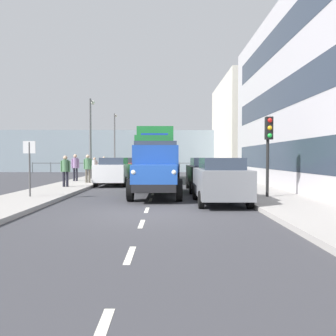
# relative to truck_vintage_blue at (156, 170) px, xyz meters

# --- Properties ---
(ground_plane) EXTENTS (80.00, 80.00, 0.00)m
(ground_plane) POSITION_rel_truck_vintage_blue_xyz_m (0.18, -4.66, -1.18)
(ground_plane) COLOR #38383D
(sidewalk_left) EXTENTS (2.70, 35.79, 0.15)m
(sidewalk_left) POSITION_rel_truck_vintage_blue_xyz_m (-4.77, -4.66, -1.10)
(sidewalk_left) COLOR #9E9993
(sidewalk_left) RESTS_ON ground_plane
(sidewalk_right) EXTENTS (2.70, 35.79, 0.15)m
(sidewalk_right) POSITION_rel_truck_vintage_blue_xyz_m (5.14, -4.66, -1.10)
(sidewalk_right) COLOR #9E9993
(sidewalk_right) RESTS_ON ground_plane
(road_centreline_markings) EXTENTS (0.12, 31.55, 0.01)m
(road_centreline_markings) POSITION_rel_truck_vintage_blue_xyz_m (0.18, -4.16, -1.17)
(road_centreline_markings) COLOR silver
(road_centreline_markings) RESTS_ON ground_plane
(building_far_block) EXTENTS (6.30, 12.66, 9.64)m
(building_far_block) POSITION_rel_truck_vintage_blue_xyz_m (-9.27, -20.64, 3.64)
(building_far_block) COLOR beige
(building_far_block) RESTS_ON ground_plane
(sea_horizon) EXTENTS (80.00, 0.80, 5.00)m
(sea_horizon) POSITION_rel_truck_vintage_blue_xyz_m (0.18, -25.56, 1.32)
(sea_horizon) COLOR #84939E
(sea_horizon) RESTS_ON ground_plane
(seawall_railing) EXTENTS (28.08, 0.08, 1.20)m
(seawall_railing) POSITION_rel_truck_vintage_blue_xyz_m (0.18, -21.96, -0.26)
(seawall_railing) COLOR #4C5156
(seawall_railing) RESTS_ON ground_plane
(truck_vintage_blue) EXTENTS (2.17, 5.64, 2.43)m
(truck_vintage_blue) POSITION_rel_truck_vintage_blue_xyz_m (0.00, 0.00, 0.00)
(truck_vintage_blue) COLOR black
(truck_vintage_blue) RESTS_ON ground_plane
(lorry_cargo_green) EXTENTS (2.58, 8.20, 3.87)m
(lorry_cargo_green) POSITION_rel_truck_vintage_blue_xyz_m (0.31, -10.09, 0.90)
(lorry_cargo_green) COLOR #1E7033
(lorry_cargo_green) RESTS_ON ground_plane
(car_grey_kerbside_near) EXTENTS (1.84, 3.81, 1.72)m
(car_grey_kerbside_near) POSITION_rel_truck_vintage_blue_xyz_m (-2.47, 2.02, -0.28)
(car_grey_kerbside_near) COLOR slate
(car_grey_kerbside_near) RESTS_ON ground_plane
(car_black_kerbside_1) EXTENTS (1.81, 4.59, 1.72)m
(car_black_kerbside_1) POSITION_rel_truck_vintage_blue_xyz_m (-2.47, -2.71, -0.28)
(car_black_kerbside_1) COLOR black
(car_black_kerbside_1) RESTS_ON ground_plane
(car_white_oppositeside_0) EXTENTS (1.88, 4.32, 1.72)m
(car_white_oppositeside_0) POSITION_rel_truck_vintage_blue_xyz_m (2.84, -6.43, -0.28)
(car_white_oppositeside_0) COLOR white
(car_white_oppositeside_0) RESTS_ON ground_plane
(car_red_oppositeside_1) EXTENTS (1.83, 4.28, 1.72)m
(car_red_oppositeside_1) POSITION_rel_truck_vintage_blue_xyz_m (2.84, -13.06, -0.28)
(car_red_oppositeside_1) COLOR #B21E1E
(car_red_oppositeside_1) RESTS_ON ground_plane
(pedestrian_with_bag) EXTENTS (0.53, 0.34, 1.69)m
(pedestrian_with_bag) POSITION_rel_truck_vintage_blue_xyz_m (5.00, -3.58, -0.04)
(pedestrian_with_bag) COLOR black
(pedestrian_with_bag) RESTS_ON sidewalk_right
(pedestrian_by_lamp) EXTENTS (0.53, 0.34, 1.76)m
(pedestrian_by_lamp) POSITION_rel_truck_vintage_blue_xyz_m (4.48, -6.49, 0.01)
(pedestrian_by_lamp) COLOR #4C473D
(pedestrian_by_lamp) RESTS_ON sidewalk_right
(pedestrian_near_railing) EXTENTS (0.53, 0.34, 1.80)m
(pedestrian_near_railing) POSITION_rel_truck_vintage_blue_xyz_m (5.68, -8.04, 0.04)
(pedestrian_near_railing) COLOR black
(pedestrian_near_railing) RESTS_ON sidewalk_right
(pedestrian_in_dark_coat) EXTENTS (0.53, 0.34, 1.65)m
(pedestrian_in_dark_coat) POSITION_rel_truck_vintage_blue_xyz_m (4.24, -10.66, -0.06)
(pedestrian_in_dark_coat) COLOR #383342
(pedestrian_in_dark_coat) RESTS_ON sidewalk_right
(pedestrian_strolling) EXTENTS (0.53, 0.34, 1.59)m
(pedestrian_strolling) POSITION_rel_truck_vintage_blue_xyz_m (5.36, -12.52, -0.10)
(pedestrian_strolling) COLOR #4C473D
(pedestrian_strolling) RESTS_ON sidewalk_right
(traffic_light_near) EXTENTS (0.28, 0.41, 3.20)m
(traffic_light_near) POSITION_rel_truck_vintage_blue_xyz_m (-4.55, 1.11, 1.29)
(traffic_light_near) COLOR black
(traffic_light_near) RESTS_ON sidewalk_left
(lamp_post_promenade) EXTENTS (0.32, 1.14, 6.00)m
(lamp_post_promenade) POSITION_rel_truck_vintage_blue_xyz_m (5.25, -10.82, 2.58)
(lamp_post_promenade) COLOR #59595B
(lamp_post_promenade) RESTS_ON sidewalk_right
(lamp_post_far) EXTENTS (0.32, 1.14, 6.33)m
(lamp_post_far) POSITION_rel_truck_vintage_blue_xyz_m (5.13, -21.73, 2.75)
(lamp_post_far) COLOR #59595B
(lamp_post_far) RESTS_ON sidewalk_right
(street_sign) EXTENTS (0.50, 0.07, 2.25)m
(street_sign) POSITION_rel_truck_vintage_blue_xyz_m (5.09, 0.90, 0.50)
(street_sign) COLOR #4C4C4C
(street_sign) RESTS_ON sidewalk_right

